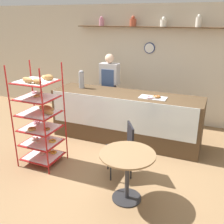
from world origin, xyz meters
name	(u,v)px	position (x,y,z in m)	size (l,w,h in m)	color
ground_plane	(104,165)	(0.00, 0.00, 0.00)	(14.00, 14.00, 0.00)	olive
back_wall	(147,63)	(0.00, 2.53, 1.37)	(10.00, 0.30, 2.70)	beige
display_counter	(125,117)	(0.00, 1.07, 0.50)	(3.00, 0.76, 1.00)	#4C3823
pastry_rack	(40,116)	(-1.00, -0.32, 0.86)	(0.66, 0.59, 1.74)	#A51919
person_worker	(110,88)	(-0.60, 1.66, 0.91)	(0.42, 0.23, 1.66)	#282833
cafe_table	(127,165)	(0.67, -0.69, 0.54)	(0.75, 0.75, 0.72)	#262628
cafe_chair	(125,145)	(0.42, -0.11, 0.52)	(0.52, 0.52, 0.86)	black
coffee_carafe	(81,79)	(-1.01, 1.13, 1.18)	(0.11, 0.11, 0.37)	gray
donut_tray_counter	(153,97)	(0.58, 0.98, 1.02)	(0.50, 0.27, 0.05)	silver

